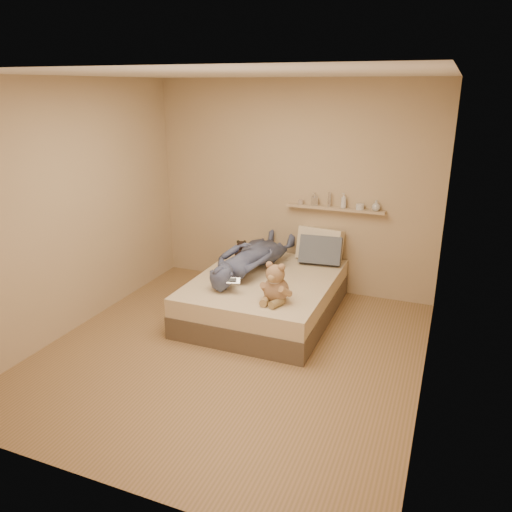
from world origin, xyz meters
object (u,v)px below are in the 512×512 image
at_px(person, 251,256).
at_px(wall_shelf, 335,208).
at_px(bed, 265,296).
at_px(teddy_bear, 275,286).
at_px(dark_plush, 242,252).
at_px(pillow_cream, 320,244).
at_px(game_console, 232,281).
at_px(pillow_grey, 320,250).

relative_size(person, wall_shelf, 1.30).
height_order(bed, teddy_bear, teddy_bear).
bearing_deg(dark_plush, person, -49.87).
distance_m(teddy_bear, pillow_cream, 1.42).
bearing_deg(bed, dark_plush, 137.84).
bearing_deg(game_console, teddy_bear, -3.84).
height_order(pillow_grey, wall_shelf, wall_shelf).
distance_m(bed, pillow_grey, 0.91).
bearing_deg(person, pillow_grey, -133.51).
bearing_deg(pillow_grey, bed, -123.17).
height_order(person, wall_shelf, wall_shelf).
bearing_deg(wall_shelf, pillow_grey, -114.31).
bearing_deg(wall_shelf, pillow_cream, -151.54).
bearing_deg(pillow_grey, game_console, -116.03).
relative_size(pillow_cream, person, 0.35).
bearing_deg(dark_plush, pillow_cream, 24.14).
height_order(teddy_bear, person, teddy_bear).
distance_m(bed, dark_plush, 0.73).
bearing_deg(person, pillow_cream, -125.06).
relative_size(game_console, pillow_cream, 0.32).
bearing_deg(pillow_cream, teddy_bear, -93.01).
relative_size(teddy_bear, pillow_grey, 0.85).
bearing_deg(wall_shelf, game_console, -115.78).
bearing_deg(dark_plush, game_console, -71.84).
relative_size(bed, dark_plush, 7.12).
relative_size(pillow_cream, pillow_grey, 1.10).
height_order(teddy_bear, pillow_cream, teddy_bear).
relative_size(bed, pillow_grey, 3.80).
bearing_deg(person, bed, 156.51).
xyz_separation_m(person, wall_shelf, (0.78, 0.77, 0.46)).
xyz_separation_m(teddy_bear, pillow_cream, (0.07, 1.42, 0.02)).
relative_size(teddy_bear, pillow_cream, 0.77).
bearing_deg(teddy_bear, dark_plush, 128.45).
bearing_deg(game_console, bed, 74.26).
relative_size(dark_plush, pillow_cream, 0.48).
height_order(game_console, teddy_bear, teddy_bear).
bearing_deg(bed, teddy_bear, -60.59).
relative_size(dark_plush, pillow_grey, 0.53).
xyz_separation_m(bed, person, (-0.23, 0.13, 0.41)).
xyz_separation_m(pillow_cream, person, (-0.63, -0.70, -0.01)).
bearing_deg(person, dark_plush, -42.73).
bearing_deg(person, teddy_bear, 134.87).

